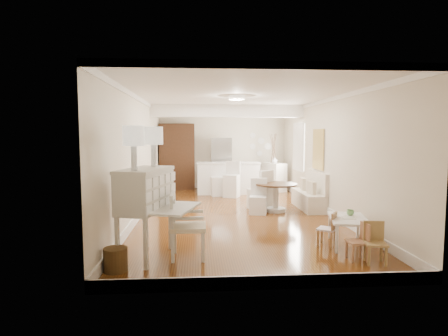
{
  "coord_description": "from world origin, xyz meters",
  "views": [
    {
      "loc": [
        -0.88,
        -8.96,
        1.93
      ],
      "look_at": [
        -0.23,
        0.3,
        1.1
      ],
      "focal_mm": 30.0,
      "sensor_mm": 36.0,
      "label": 1
    }
  ],
  "objects": [
    {
      "name": "wicker_basket",
      "position": [
        -2.05,
        -3.72,
        0.17
      ],
      "size": [
        0.35,
        0.35,
        0.34
      ],
      "primitive_type": "cylinder",
      "rotation": [
        0.0,
        0.0,
        0.04
      ],
      "color": "#4E3518",
      "rests_on": "ground"
    },
    {
      "name": "room",
      "position": [
        0.04,
        0.32,
        1.98
      ],
      "size": [
        9.0,
        9.04,
        2.82
      ],
      "color": "brown",
      "rests_on": "ground"
    },
    {
      "name": "secretary_bureau",
      "position": [
        -1.7,
        -3.15,
        0.71
      ],
      "size": [
        1.38,
        1.4,
        1.41
      ],
      "primitive_type": "cube",
      "rotation": [
        0.0,
        0.0,
        -0.29
      ],
      "color": "silver",
      "rests_on": "ground"
    },
    {
      "name": "kids_table",
      "position": [
        1.71,
        -2.77,
        0.25
      ],
      "size": [
        0.81,
        1.11,
        0.5
      ],
      "primitive_type": "cube",
      "rotation": [
        0.0,
        0.0,
        -0.23
      ],
      "color": "white",
      "rests_on": "ground"
    },
    {
      "name": "kids_chair_a",
      "position": [
        1.55,
        -3.51,
        0.3
      ],
      "size": [
        0.3,
        0.3,
        0.59
      ],
      "primitive_type": "cube",
      "rotation": [
        0.0,
        0.0,
        -1.54
      ],
      "color": "#A26D4A",
      "rests_on": "ground"
    },
    {
      "name": "bar_stool_left",
      "position": [
        -0.28,
        2.68,
        0.47
      ],
      "size": [
        0.41,
        0.41,
        0.94
      ],
      "primitive_type": "cube",
      "rotation": [
        0.0,
        0.0,
        0.1
      ],
      "color": "white",
      "rests_on": "ground"
    },
    {
      "name": "fridge",
      "position": [
        0.3,
        4.15,
        0.9
      ],
      "size": [
        0.75,
        0.65,
        1.8
      ],
      "primitive_type": "imported",
      "color": "silver",
      "rests_on": "ground"
    },
    {
      "name": "breakfast_counter",
      "position": [
        0.1,
        3.1,
        0.52
      ],
      "size": [
        2.05,
        0.65,
        1.03
      ],
      "primitive_type": "cube",
      "color": "white",
      "rests_on": "ground"
    },
    {
      "name": "pencil_cup",
      "position": [
        1.81,
        -2.6,
        0.55
      ],
      "size": [
        0.13,
        0.13,
        0.1
      ],
      "primitive_type": "imported",
      "rotation": [
        0.0,
        0.0,
        -0.0
      ],
      "color": "#68A862",
      "rests_on": "kids_table"
    },
    {
      "name": "branch_vase",
      "position": [
        1.73,
        3.59,
        1.06
      ],
      "size": [
        0.23,
        0.23,
        0.2
      ],
      "primitive_type": "imported",
      "rotation": [
        0.0,
        0.0,
        -0.31
      ],
      "color": "white",
      "rests_on": "sideboard"
    },
    {
      "name": "slip_chair_near",
      "position": [
        0.58,
        -0.04,
        0.43
      ],
      "size": [
        0.5,
        0.51,
        0.86
      ],
      "primitive_type": "cube",
      "rotation": [
        0.0,
        0.0,
        -0.24
      ],
      "color": "white",
      "rests_on": "ground"
    },
    {
      "name": "kids_chair_b",
      "position": [
        1.35,
        -2.73,
        0.3
      ],
      "size": [
        0.41,
        0.41,
        0.6
      ],
      "primitive_type": "cube",
      "rotation": [
        0.0,
        0.0,
        -2.17
      ],
      "color": "#AC7C4E",
      "rests_on": "ground"
    },
    {
      "name": "dining_table",
      "position": [
        1.06,
        0.17,
        0.36
      ],
      "size": [
        1.22,
        1.22,
        0.71
      ],
      "primitive_type": "cylinder",
      "rotation": [
        0.0,
        0.0,
        -0.18
      ],
      "color": "#432915",
      "rests_on": "ground"
    },
    {
      "name": "slip_chair_far",
      "position": [
        0.73,
        0.6,
        0.51
      ],
      "size": [
        0.69,
        0.69,
        1.01
      ],
      "primitive_type": "cube",
      "rotation": [
        0.0,
        0.0,
        -2.45
      ],
      "color": "white",
      "rests_on": "ground"
    },
    {
      "name": "bar_stool_right",
      "position": [
        0.15,
        2.43,
        0.55
      ],
      "size": [
        0.57,
        0.57,
        1.1
      ],
      "primitive_type": "cube",
      "rotation": [
        0.0,
        0.0,
        -0.36
      ],
      "color": "white",
      "rests_on": "ground"
    },
    {
      "name": "pantry_cabinet",
      "position": [
        -1.6,
        4.18,
        1.15
      ],
      "size": [
        1.2,
        0.6,
        2.3
      ],
      "primitive_type": "cube",
      "color": "#381E11",
      "rests_on": "ground"
    },
    {
      "name": "gustavian_armchair",
      "position": [
        -1.04,
        -3.2,
        0.51
      ],
      "size": [
        0.59,
        0.59,
        1.02
      ],
      "primitive_type": "cube",
      "rotation": [
        0.0,
        0.0,
        1.57
      ],
      "color": "beige",
      "rests_on": "ground"
    },
    {
      "name": "sideboard",
      "position": [
        1.69,
        3.64,
        0.48
      ],
      "size": [
        0.8,
        1.1,
        0.96
      ],
      "primitive_type": "cube",
      "rotation": [
        0.0,
        0.0,
        0.39
      ],
      "color": "silver",
      "rests_on": "ground"
    },
    {
      "name": "kids_chair_c",
      "position": [
        1.76,
        -3.67,
        0.32
      ],
      "size": [
        0.36,
        0.36,
        0.63
      ],
      "primitive_type": "cube",
      "rotation": [
        0.0,
        0.0,
        -0.19
      ],
      "color": "#A3804A",
      "rests_on": "ground"
    },
    {
      "name": "banquette",
      "position": [
        1.99,
        0.5,
        0.49
      ],
      "size": [
        0.52,
        1.6,
        0.98
      ],
      "primitive_type": "cube",
      "color": "silver",
      "rests_on": "ground"
    }
  ]
}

